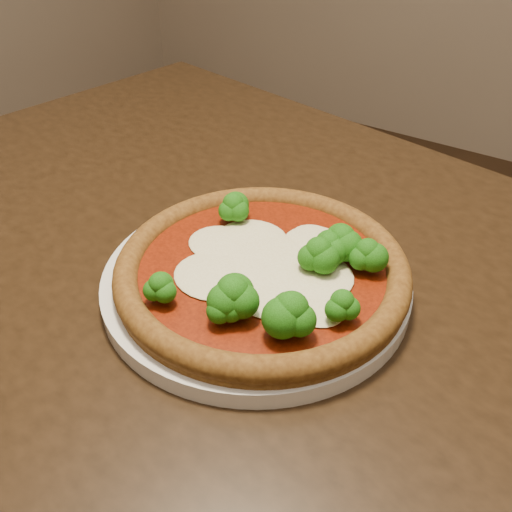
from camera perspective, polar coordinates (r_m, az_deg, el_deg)
The scene contains 3 objects.
dining_table at distance 0.65m, azimuth -3.57°, elevation -9.65°, with size 1.30×1.07×0.75m.
plate at distance 0.58m, azimuth 0.00°, elevation -2.45°, with size 0.31×0.31×0.02m, color silver.
pizza at distance 0.56m, azimuth 1.03°, elevation -1.27°, with size 0.29×0.29×0.06m.
Camera 1 is at (0.23, -0.41, 1.13)m, focal length 40.00 mm.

